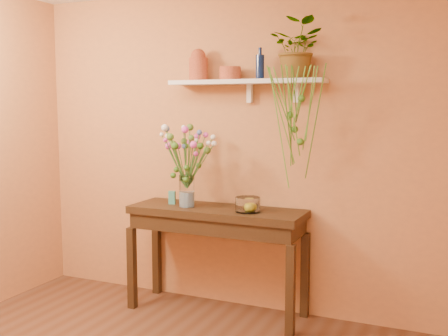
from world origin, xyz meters
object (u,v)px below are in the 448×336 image
object	(u,v)px
sideboard	(217,223)
spider_plant	(298,49)
bouquet	(185,147)
terracotta_jug	(198,65)
blue_bottle	(260,66)
glass_bowl	(248,205)
glass_vase	(187,193)

from	to	relation	value
sideboard	spider_plant	bearing A→B (deg)	10.36
bouquet	terracotta_jug	bearing A→B (deg)	82.61
blue_bottle	bouquet	bearing A→B (deg)	-161.48
sideboard	bouquet	xyz separation A→B (m)	(-0.25, -0.06, 0.63)
sideboard	glass_bowl	bearing A→B (deg)	-9.67
sideboard	blue_bottle	distance (m)	1.32
glass_bowl	blue_bottle	bearing A→B (deg)	81.34
terracotta_jug	glass_vase	bearing A→B (deg)	-97.10
bouquet	blue_bottle	bearing A→B (deg)	18.52
sideboard	glass_bowl	world-z (taller)	glass_bowl
terracotta_jug	glass_vase	size ratio (longest dim) A/B	0.99
blue_bottle	glass_bowl	size ratio (longest dim) A/B	1.27
sideboard	terracotta_jug	size ratio (longest dim) A/B	5.57
spider_plant	glass_vase	bearing A→B (deg)	-169.56
sideboard	blue_bottle	size ratio (longest dim) A/B	5.88
terracotta_jug	glass_bowl	distance (m)	1.25
bouquet	glass_bowl	distance (m)	0.71
sideboard	blue_bottle	xyz separation A→B (m)	(0.32, 0.13, 1.28)
spider_plant	terracotta_jug	bearing A→B (deg)	178.82
spider_plant	glass_vase	xyz separation A→B (m)	(-0.89, -0.16, -1.16)
glass_vase	glass_bowl	distance (m)	0.55
sideboard	glass_vase	size ratio (longest dim) A/B	5.52
blue_bottle	bouquet	distance (m)	0.89
terracotta_jug	sideboard	bearing A→B (deg)	-30.61
terracotta_jug	spider_plant	bearing A→B (deg)	-1.18
spider_plant	blue_bottle	bearing A→B (deg)	177.15
sideboard	glass_vase	distance (m)	0.35
terracotta_jug	bouquet	size ratio (longest dim) A/B	0.50
glass_vase	bouquet	world-z (taller)	bouquet
sideboard	terracotta_jug	world-z (taller)	terracotta_jug
blue_bottle	sideboard	bearing A→B (deg)	-157.62
sideboard	bouquet	world-z (taller)	bouquet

